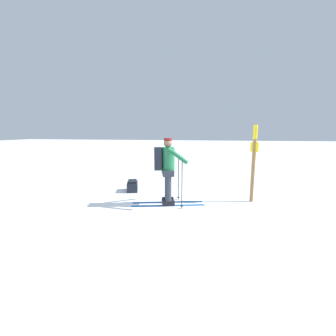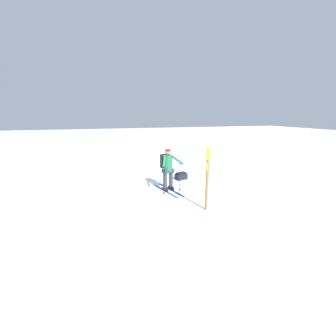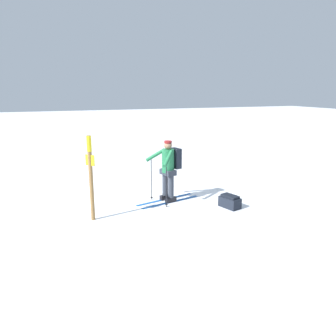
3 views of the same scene
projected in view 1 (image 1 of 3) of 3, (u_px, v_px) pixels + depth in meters
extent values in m
plane|color=white|center=(185.00, 208.00, 5.29)|extent=(80.00, 80.00, 0.00)
cube|color=#144C9E|center=(168.00, 202.00, 5.75)|extent=(1.75, 0.53, 0.01)
cube|color=black|center=(168.00, 200.00, 5.74)|extent=(0.32, 0.18, 0.12)
cylinder|color=#2D333D|center=(168.00, 185.00, 5.67)|extent=(0.15, 0.15, 0.67)
cube|color=#144C9E|center=(168.00, 206.00, 5.48)|extent=(1.75, 0.53, 0.01)
cube|color=black|center=(168.00, 203.00, 5.47)|extent=(0.32, 0.18, 0.12)
cylinder|color=#2D333D|center=(168.00, 187.00, 5.41)|extent=(0.15, 0.15, 0.67)
cube|color=#2D333D|center=(168.00, 172.00, 5.49)|extent=(0.37, 0.47, 0.14)
cylinder|color=#1E663D|center=(168.00, 160.00, 5.44)|extent=(0.32, 0.32, 0.61)
sphere|color=#8C664C|center=(168.00, 143.00, 5.37)|extent=(0.21, 0.21, 0.21)
cylinder|color=maroon|center=(168.00, 139.00, 5.35)|extent=(0.20, 0.20, 0.06)
cube|color=black|center=(158.00, 158.00, 5.41)|extent=(0.25, 0.36, 0.54)
cylinder|color=black|center=(178.00, 178.00, 5.89)|extent=(0.02, 0.02, 1.17)
cylinder|color=black|center=(178.00, 197.00, 5.97)|extent=(0.07, 0.07, 0.01)
cylinder|color=#1E663D|center=(175.00, 153.00, 5.71)|extent=(0.42, 0.46, 0.37)
cylinder|color=black|center=(182.00, 184.00, 5.19)|extent=(0.02, 0.02, 1.17)
cylinder|color=black|center=(182.00, 206.00, 5.28)|extent=(0.07, 0.07, 0.01)
cylinder|color=#1E663D|center=(178.00, 156.00, 5.14)|extent=(0.53, 0.26, 0.37)
cube|color=black|center=(132.00, 187.00, 6.83)|extent=(0.45, 0.59, 0.27)
cube|color=black|center=(132.00, 181.00, 6.80)|extent=(0.36, 0.50, 0.06)
cylinder|color=olive|center=(253.00, 164.00, 5.67)|extent=(0.09, 0.09, 1.96)
cylinder|color=yellow|center=(255.00, 132.00, 5.54)|extent=(0.10, 0.10, 0.35)
cube|color=yellow|center=(254.00, 147.00, 5.60)|extent=(0.17, 0.20, 0.24)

